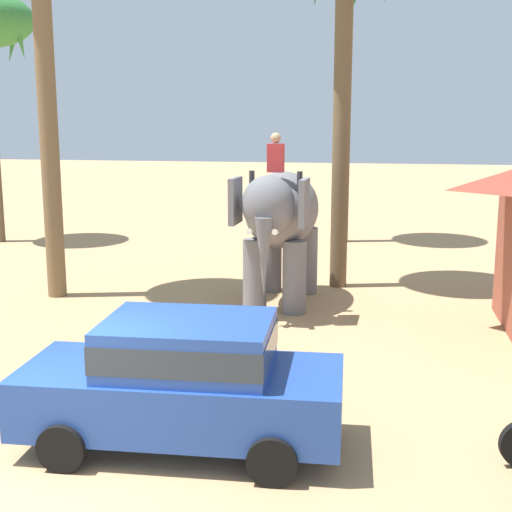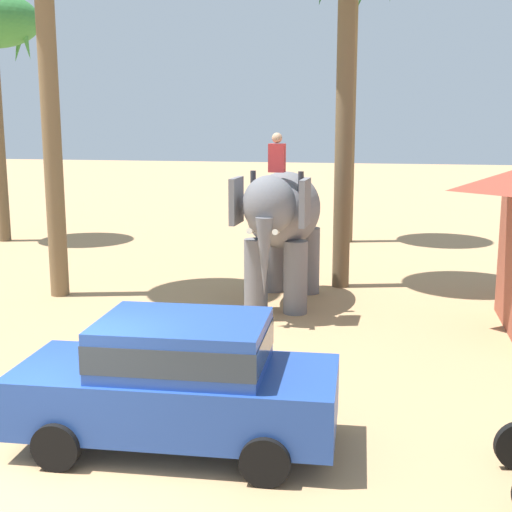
# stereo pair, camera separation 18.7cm
# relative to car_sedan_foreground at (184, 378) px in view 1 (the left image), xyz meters

# --- Properties ---
(ground_plane) EXTENTS (120.00, 120.00, 0.00)m
(ground_plane) POSITION_rel_car_sedan_foreground_xyz_m (-1.36, -1.33, -0.93)
(ground_plane) COLOR tan
(car_sedan_foreground) EXTENTS (4.18, 2.03, 1.70)m
(car_sedan_foreground) POSITION_rel_car_sedan_foreground_xyz_m (0.00, 0.00, 0.00)
(car_sedan_foreground) COLOR #23479E
(car_sedan_foreground) RESTS_ON ground
(elephant_with_mahout) EXTENTS (1.70, 3.89, 3.88)m
(elephant_with_mahout) POSITION_rel_car_sedan_foreground_xyz_m (0.16, 7.29, 1.06)
(elephant_with_mahout) COLOR slate
(elephant_with_mahout) RESTS_ON ground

